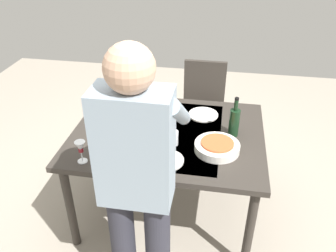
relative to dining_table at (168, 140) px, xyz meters
name	(u,v)px	position (x,y,z in m)	size (l,w,h in m)	color
ground_plane	(168,208)	(0.00, 0.00, -0.68)	(6.00, 6.00, 0.00)	#9E9384
dining_table	(168,140)	(0.00, 0.00, 0.00)	(1.37, 1.07, 0.76)	#332D28
chair_near	(203,103)	(-0.19, -0.91, -0.15)	(0.40, 0.40, 0.91)	black
person_server	(137,182)	(0.02, 0.79, 0.28)	(0.42, 0.61, 1.69)	#2D2D38
wine_bottle	(234,122)	(-0.46, -0.04, 0.18)	(0.07, 0.07, 0.30)	black
wine_glass_left	(120,106)	(0.39, -0.13, 0.18)	(0.07, 0.07, 0.15)	white
wine_glass_right	(81,148)	(0.48, 0.43, 0.18)	(0.07, 0.07, 0.15)	white
water_cup_near_left	(141,128)	(0.19, 0.05, 0.12)	(0.08, 0.08, 0.09)	silver
water_cup_near_right	(173,138)	(-0.06, 0.15, 0.12)	(0.07, 0.07, 0.10)	silver
serving_bowl_pasta	(217,147)	(-0.36, 0.17, 0.11)	(0.30, 0.30, 0.07)	silver
side_bowl_salad	(131,149)	(0.20, 0.30, 0.11)	(0.18, 0.18, 0.07)	silver
dinner_plate_near	(203,115)	(-0.23, -0.28, 0.08)	(0.23, 0.23, 0.01)	silver
dinner_plate_far	(166,160)	(-0.04, 0.34, 0.08)	(0.23, 0.23, 0.01)	silver
table_knife	(115,108)	(0.48, -0.27, 0.08)	(0.01, 0.20, 0.01)	silver
table_fork	(142,113)	(0.25, -0.23, 0.08)	(0.01, 0.18, 0.01)	silver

